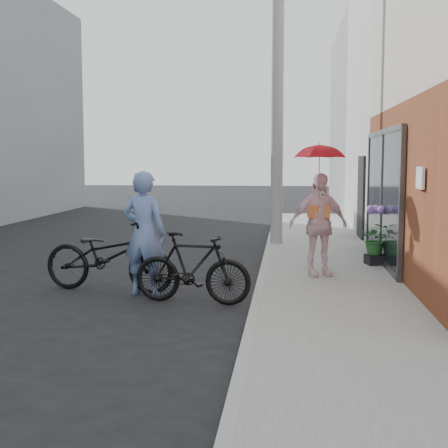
% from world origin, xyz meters
% --- Properties ---
extents(ground, '(80.00, 80.00, 0.00)m').
position_xyz_m(ground, '(0.00, 0.00, 0.00)').
color(ground, black).
rests_on(ground, ground).
extents(sidewalk, '(2.20, 24.00, 0.12)m').
position_xyz_m(sidewalk, '(2.10, 2.00, 0.06)').
color(sidewalk, gray).
rests_on(sidewalk, ground).
extents(curb, '(0.12, 24.00, 0.12)m').
position_xyz_m(curb, '(0.94, 2.00, 0.06)').
color(curb, '#9E9E99').
rests_on(curb, ground).
extents(east_building_far, '(8.00, 8.00, 7.00)m').
position_xyz_m(east_building_far, '(7.20, 16.00, 3.50)').
color(east_building_far, gray).
rests_on(east_building_far, ground).
extents(utility_pole, '(0.28, 0.28, 7.00)m').
position_xyz_m(utility_pole, '(1.10, 6.00, 3.50)').
color(utility_pole, '#9E9E99').
rests_on(utility_pole, ground).
extents(officer, '(0.78, 0.60, 1.90)m').
position_xyz_m(officer, '(-0.80, 0.70, 0.95)').
color(officer, '#6D86C2').
rests_on(officer, ground).
extents(bike_left, '(2.26, 1.13, 1.14)m').
position_xyz_m(bike_left, '(-1.42, 0.88, 0.57)').
color(bike_left, black).
rests_on(bike_left, ground).
extents(bike_right, '(1.77, 0.74, 1.03)m').
position_xyz_m(bike_right, '(0.01, 0.21, 0.52)').
color(bike_right, black).
rests_on(bike_right, ground).
extents(kimono_woman, '(1.09, 0.73, 1.73)m').
position_xyz_m(kimono_woman, '(1.88, 1.94, 0.98)').
color(kimono_woman, '#FDD4DD').
rests_on(kimono_woman, sidewalk).
extents(parasol, '(0.85, 0.85, 0.75)m').
position_xyz_m(parasol, '(1.88, 1.94, 2.22)').
color(parasol, red).
rests_on(parasol, kimono_woman).
extents(planter, '(0.41, 0.41, 0.18)m').
position_xyz_m(planter, '(3.00, 3.17, 0.21)').
color(planter, black).
rests_on(planter, sidewalk).
extents(potted_plant, '(0.54, 0.47, 0.60)m').
position_xyz_m(potted_plant, '(3.00, 3.17, 0.60)').
color(potted_plant, '#26612A').
rests_on(potted_plant, planter).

